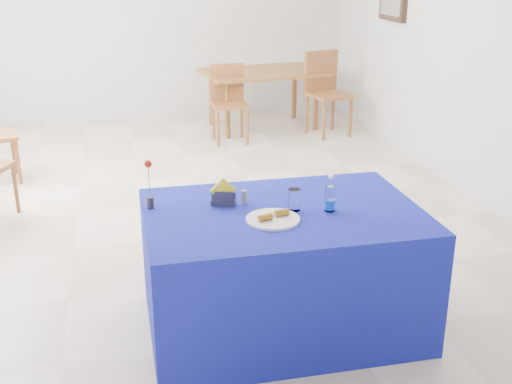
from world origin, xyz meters
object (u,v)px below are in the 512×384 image
Objects in this scene: water_bottle at (330,199)px; chair_bg_left at (229,97)px; blue_table at (282,269)px; plate at (273,219)px; oak_table at (263,76)px; chair_bg_right at (325,87)px.

water_bottle reaches higher than chair_bg_left.
chair_bg_left is (0.44, 4.22, 0.15)m from blue_table.
chair_bg_left reaches higher than plate.
water_bottle reaches higher than blue_table.
chair_bg_left is (0.18, 4.28, -0.30)m from water_bottle.
blue_table is 7.44× the size of water_bottle.
water_bottle is at bearing -92.38° from chair_bg_left.
oak_table is 0.77m from chair_bg_left.
plate is at bearing -102.54° from oak_table.
oak_table is 1.78× the size of chair_bg_left.
water_bottle is 4.58m from chair_bg_right.
chair_bg_left is 0.89× the size of chair_bg_right.
chair_bg_right is at bearing 68.02° from plate.
chair_bg_left is at bearing 167.72° from chair_bg_right.
water_bottle is 0.23× the size of chair_bg_left.
water_bottle is (0.26, -0.07, 0.45)m from blue_table.
oak_table is at bearing 43.65° from chair_bg_left.
chair_bg_right reaches higher than oak_table.
chair_bg_right is (1.78, 4.42, -0.17)m from plate.
chair_bg_left reaches higher than oak_table.
oak_table is (1.09, 4.88, -0.09)m from plate.
blue_table is (0.10, 0.14, -0.39)m from plate.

